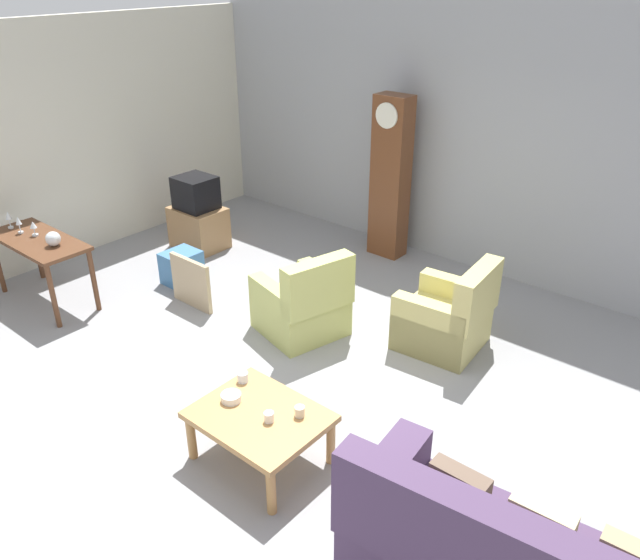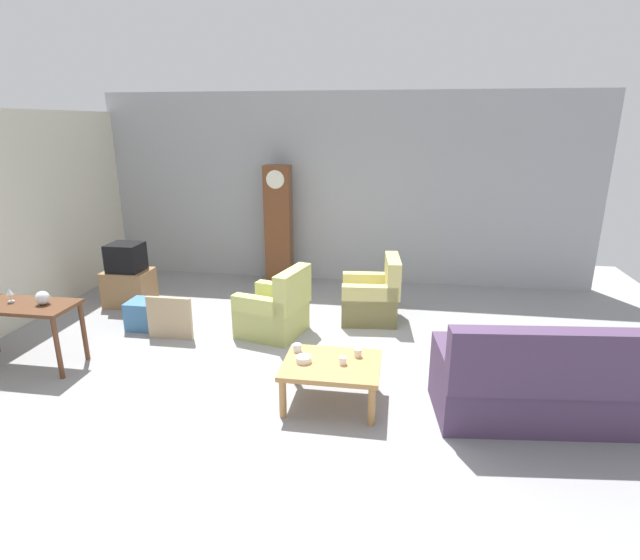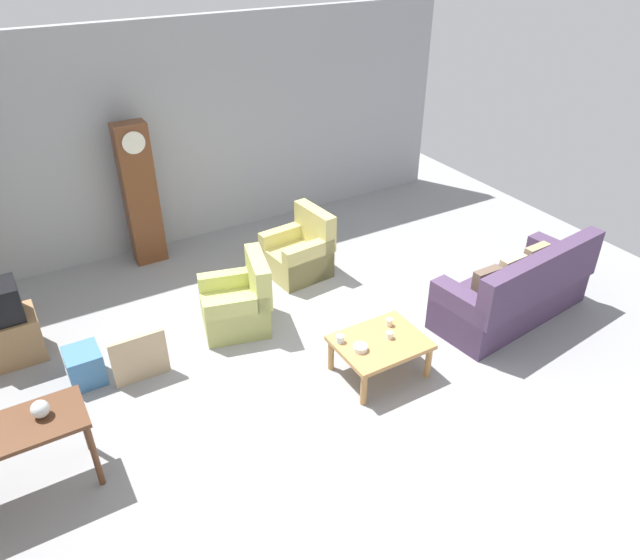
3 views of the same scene
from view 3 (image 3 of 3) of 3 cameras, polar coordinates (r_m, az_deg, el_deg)
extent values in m
plane|color=gray|center=(6.92, 0.19, -7.06)|extent=(10.40, 10.40, 0.00)
cube|color=#9EA0A5|center=(9.09, -11.78, 13.72)|extent=(8.40, 0.16, 3.20)
cube|color=#4C3856|center=(7.80, 17.84, -1.76)|extent=(2.18, 1.07, 0.44)
cube|color=#4C3856|center=(7.38, 20.67, 0.37)|extent=(2.11, 0.44, 0.60)
cube|color=#4C3856|center=(8.44, 21.79, 1.08)|extent=(0.33, 0.86, 0.68)
cube|color=#4C3856|center=(7.09, 13.44, -3.52)|extent=(0.33, 0.86, 0.68)
cube|color=#9E8966|center=(7.98, 20.11, 1.97)|extent=(0.37, 0.14, 0.36)
cube|color=#C6B284|center=(7.62, 18.03, 0.90)|extent=(0.37, 0.14, 0.36)
cube|color=brown|center=(7.27, 15.75, -0.26)|extent=(0.36, 0.12, 0.36)
cube|color=#B7BC66|center=(7.29, -8.24, -3.13)|extent=(0.92, 0.92, 0.40)
cube|color=#B7BC66|center=(7.08, -5.98, 0.32)|extent=(0.36, 0.78, 0.52)
cube|color=#B7BC66|center=(7.49, -8.67, -1.22)|extent=(0.78, 0.34, 0.60)
cube|color=#B7BC66|center=(6.99, -7.92, -3.82)|extent=(0.78, 0.34, 0.60)
cube|color=tan|center=(8.27, -2.29, 1.81)|extent=(0.83, 0.83, 0.40)
cube|color=tan|center=(8.20, -0.49, 5.25)|extent=(0.25, 0.77, 0.52)
cube|color=tan|center=(8.44, -3.44, 3.23)|extent=(0.77, 0.23, 0.60)
cube|color=tan|center=(8.00, -1.11, 1.55)|extent=(0.77, 0.23, 0.60)
cube|color=#B27F47|center=(6.43, 5.85, -6.03)|extent=(0.96, 0.76, 0.05)
cylinder|color=#B27F47|center=(6.18, 4.25, -10.48)|extent=(0.07, 0.07, 0.39)
cylinder|color=#B27F47|center=(6.59, 10.42, -7.81)|extent=(0.07, 0.07, 0.39)
cylinder|color=#B27F47|center=(6.59, 1.07, -7.21)|extent=(0.07, 0.07, 0.39)
cylinder|color=#B27F47|center=(6.98, 7.05, -4.92)|extent=(0.07, 0.07, 0.39)
cube|color=#56331E|center=(5.62, -28.30, -12.95)|extent=(1.30, 0.56, 0.04)
cylinder|color=#56331E|center=(5.68, -20.94, -15.57)|extent=(0.06, 0.06, 0.72)
cylinder|color=#56331E|center=(6.03, -21.91, -12.55)|extent=(0.06, 0.06, 0.72)
cube|color=brown|center=(8.63, -16.98, 7.84)|extent=(0.44, 0.28, 2.04)
cylinder|color=silver|center=(8.21, -17.57, 12.54)|extent=(0.30, 0.02, 0.30)
cube|color=#997047|center=(7.55, -27.89, -5.03)|extent=(0.68, 0.52, 0.55)
cube|color=tan|center=(6.68, -17.01, -7.25)|extent=(0.60, 0.05, 0.57)
cube|color=teal|center=(6.92, -21.79, -7.72)|extent=(0.36, 0.41, 0.39)
sphere|color=silver|center=(5.56, -25.44, -11.20)|extent=(0.16, 0.16, 0.16)
cylinder|color=white|center=(6.44, 6.75, -5.31)|extent=(0.07, 0.07, 0.08)
cylinder|color=silver|center=(6.34, 1.97, -5.71)|extent=(0.09, 0.09, 0.08)
cylinder|color=beige|center=(6.62, 6.72, -4.08)|extent=(0.08, 0.08, 0.08)
cylinder|color=white|center=(6.25, 3.93, -6.56)|extent=(0.16, 0.16, 0.06)
camera|label=1|loc=(6.07, 46.33, 14.04)|focal=35.13mm
camera|label=2|loc=(4.08, 57.58, -8.39)|focal=28.08mm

